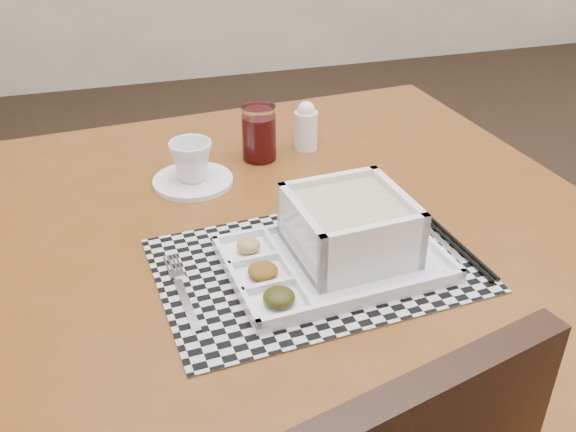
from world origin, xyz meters
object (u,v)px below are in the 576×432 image
object	(u,v)px
dining_table	(291,270)
cup	(191,161)
serving_tray	(343,238)
juice_glass	(259,135)
creamer_bottle	(306,126)

from	to	relation	value
dining_table	cup	xyz separation A→B (m)	(-0.13, 0.20, 0.13)
serving_tray	juice_glass	size ratio (longest dim) A/B	3.01
serving_tray	creamer_bottle	world-z (taller)	serving_tray
cup	juice_glass	xyz separation A→B (m)	(0.15, 0.07, 0.00)
cup	serving_tray	bearing A→B (deg)	-71.73
serving_tray	cup	bearing A→B (deg)	119.61
cup	juice_glass	distance (m)	0.16
juice_glass	creamer_bottle	size ratio (longest dim) A/B	1.09
cup	juice_glass	world-z (taller)	juice_glass
dining_table	creamer_bottle	size ratio (longest dim) A/B	11.48
creamer_bottle	cup	bearing A→B (deg)	-160.42
juice_glass	creamer_bottle	world-z (taller)	juice_glass
serving_tray	cup	size ratio (longest dim) A/B	4.18
serving_tray	juice_glass	xyz separation A→B (m)	(-0.03, 0.38, 0.01)
dining_table	juice_glass	distance (m)	0.31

